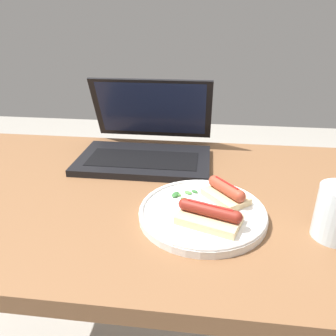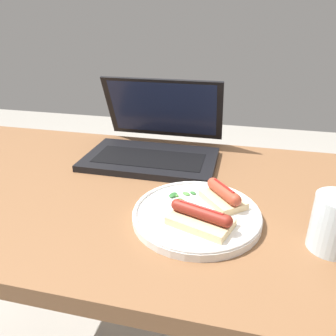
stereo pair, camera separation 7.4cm
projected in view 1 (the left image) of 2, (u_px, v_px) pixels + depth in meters
desk at (134, 219)px, 0.81m from camera, size 1.38×0.68×0.77m
laptop at (147, 144)px, 0.94m from camera, size 0.36×0.30×0.21m
plate at (202, 212)px, 0.67m from camera, size 0.26×0.26×0.02m
sausage_toast_left at (209, 216)px, 0.62m from camera, size 0.13×0.10×0.04m
sausage_toast_middle at (226, 192)px, 0.70m from camera, size 0.11×0.11×0.04m
salad_pile at (181, 194)px, 0.72m from camera, size 0.06×0.05×0.01m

